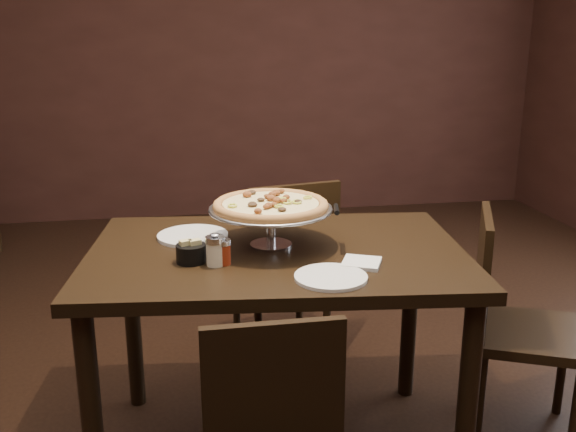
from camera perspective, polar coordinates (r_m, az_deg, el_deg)
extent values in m
cube|color=black|center=(5.64, -7.65, 14.03)|extent=(6.00, 0.02, 2.80)
cube|color=black|center=(2.31, -1.01, -3.47)|extent=(1.43, 1.03, 0.04)
cylinder|color=black|center=(2.21, -17.00, -17.29)|extent=(0.07, 0.07, 0.79)
cylinder|color=black|center=(2.26, 15.62, -16.29)|extent=(0.07, 0.07, 0.79)
cylinder|color=black|center=(2.86, -13.64, -9.01)|extent=(0.07, 0.07, 0.79)
cylinder|color=black|center=(2.90, 10.76, -8.45)|extent=(0.07, 0.07, 0.79)
cylinder|color=silver|center=(2.33, -1.52, -2.55)|extent=(0.15, 0.15, 0.01)
cylinder|color=silver|center=(2.31, -1.54, -1.04)|extent=(0.03, 0.03, 0.12)
cylinder|color=silver|center=(2.29, -1.55, 0.47)|extent=(0.11, 0.11, 0.01)
cylinder|color=#ADADB3|center=(2.29, -1.55, 0.63)|extent=(0.44, 0.44, 0.01)
torus|color=#ADADB3|center=(2.29, -1.55, 0.65)|extent=(0.45, 0.45, 0.01)
cylinder|color=#A56831|center=(2.29, -1.55, 0.86)|extent=(0.40, 0.40, 0.01)
torus|color=#A56831|center=(2.29, -1.55, 0.97)|extent=(0.42, 0.42, 0.03)
cylinder|color=#D9C277|center=(2.29, -1.55, 1.10)|extent=(0.34, 0.34, 0.01)
cylinder|color=#FAEBC2|center=(2.14, -6.48, -3.35)|extent=(0.06, 0.06, 0.08)
cylinder|color=silver|center=(2.13, -6.52, -2.08)|extent=(0.06, 0.06, 0.02)
ellipsoid|color=silver|center=(2.12, -6.54, -1.67)|extent=(0.03, 0.03, 0.01)
cylinder|color=maroon|center=(2.15, -5.81, -3.41)|extent=(0.05, 0.05, 0.07)
cylinder|color=silver|center=(2.14, -5.84, -2.33)|extent=(0.06, 0.06, 0.02)
ellipsoid|color=silver|center=(2.13, -5.85, -1.98)|extent=(0.03, 0.03, 0.01)
cylinder|color=black|center=(2.18, -8.61, -3.30)|extent=(0.10, 0.10, 0.06)
cube|color=#DACB7D|center=(2.18, -9.06, -2.98)|extent=(0.05, 0.04, 0.07)
cube|color=#DACB7D|center=(2.18, -8.27, -2.94)|extent=(0.05, 0.04, 0.07)
cube|color=white|center=(2.16, 6.55, -4.15)|extent=(0.16, 0.16, 0.01)
cylinder|color=white|center=(2.45, -8.46, -1.75)|extent=(0.27, 0.27, 0.01)
cylinder|color=white|center=(2.03, 3.83, -5.44)|extent=(0.23, 0.23, 0.01)
cone|color=silver|center=(2.26, 4.32, 0.51)|extent=(0.13, 0.13, 0.00)
cylinder|color=black|center=(2.26, 4.32, 0.58)|extent=(0.04, 0.12, 0.02)
cube|color=black|center=(3.17, -0.70, -5.00)|extent=(0.51, 0.51, 0.04)
cube|color=black|center=(2.91, 0.64, -1.55)|extent=(0.43, 0.12, 0.45)
cylinder|color=black|center=(3.47, 1.02, -7.24)|extent=(0.04, 0.04, 0.42)
cylinder|color=black|center=(3.36, -4.59, -8.08)|extent=(0.04, 0.04, 0.42)
cylinder|color=black|center=(3.18, 3.45, -9.56)|extent=(0.04, 0.04, 0.42)
cylinder|color=black|center=(3.06, -2.64, -10.60)|extent=(0.04, 0.04, 0.42)
cube|color=black|center=(1.81, -1.26, -15.36)|extent=(0.39, 0.03, 0.41)
cube|color=black|center=(2.74, 20.58, -9.78)|extent=(0.56, 0.56, 0.04)
cube|color=black|center=(2.63, 16.95, -4.57)|extent=(0.20, 0.40, 0.45)
cylinder|color=black|center=(2.73, 24.19, -15.82)|extent=(0.04, 0.04, 0.42)
cylinder|color=black|center=(3.02, 23.15, -12.44)|extent=(0.04, 0.04, 0.42)
cylinder|color=black|center=(2.68, 16.67, -15.56)|extent=(0.04, 0.04, 0.42)
cylinder|color=black|center=(2.98, 16.47, -12.15)|extent=(0.04, 0.04, 0.42)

